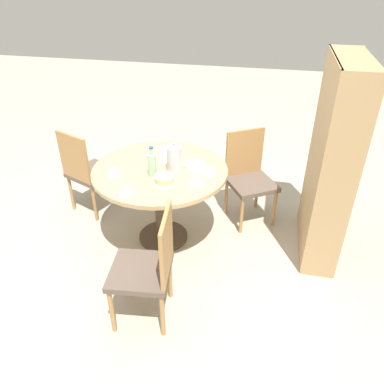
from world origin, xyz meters
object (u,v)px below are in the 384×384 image
at_px(chair_b, 87,170).
at_px(coffee_pot, 174,158).
at_px(cup_c, 114,173).
at_px(chair_a, 249,175).
at_px(chair_c, 149,266).
at_px(bookshelf, 328,164).
at_px(cake_second, 164,180).
at_px(cup_b, 126,191).
at_px(cup_a, 209,171).
at_px(cup_d, 196,181).
at_px(cake_main, 167,153).
at_px(water_bottle, 152,164).

height_order(chair_b, coffee_pot, coffee_pot).
xyz_separation_m(coffee_pot, cup_c, (0.18, -0.48, -0.10)).
xyz_separation_m(chair_a, coffee_pot, (0.55, -0.61, 0.40)).
xyz_separation_m(chair_a, chair_b, (0.24, -1.62, 0.00)).
xyz_separation_m(chair_c, coffee_pot, (-0.90, -0.04, 0.40)).
xyz_separation_m(bookshelf, cake_second, (0.43, -1.30, -0.07)).
height_order(chair_c, cup_b, chair_c).
xyz_separation_m(cake_second, cup_b, (0.22, -0.24, -0.01)).
relative_size(chair_b, chair_c, 1.00).
distance_m(coffee_pot, cup_b, 0.53).
bearing_deg(cup_a, chair_a, 150.03).
height_order(chair_b, chair_c, same).
relative_size(chair_c, bookshelf, 0.53).
distance_m(cup_a, cup_d, 0.20).
xyz_separation_m(cake_main, cup_d, (0.41, 0.36, -0.01)).
height_order(cup_b, cup_c, same).
height_order(cake_main, cup_a, cake_main).
height_order(chair_b, cup_c, chair_b).
relative_size(coffee_pot, water_bottle, 0.99).
distance_m(cake_second, cup_d, 0.26).
relative_size(chair_a, cake_second, 4.71).
height_order(chair_c, water_bottle, water_bottle).
relative_size(coffee_pot, cake_main, 1.17).
bearing_deg(chair_b, chair_a, -148.35).
bearing_deg(water_bottle, chair_c, 14.29).
relative_size(chair_c, cup_a, 7.35).
relative_size(coffee_pot, cup_a, 2.12).
xyz_separation_m(cake_second, cup_d, (-0.05, 0.25, -0.01)).
distance_m(chair_b, cup_d, 1.35).
relative_size(bookshelf, coffee_pot, 6.51).
relative_size(cake_second, cup_d, 1.56).
bearing_deg(bookshelf, water_bottle, 103.23).
relative_size(chair_a, cup_b, 7.35).
distance_m(cake_main, cup_c, 0.55).
bearing_deg(chair_b, coffee_pot, -173.84).
relative_size(cake_second, cup_c, 1.56).
bearing_deg(coffee_pot, chair_c, 2.50).
bearing_deg(cake_second, bookshelf, 108.26).
bearing_deg(chair_a, coffee_pot, -169.97).
distance_m(chair_c, coffee_pot, 0.98).
xyz_separation_m(chair_a, cup_c, (0.73, -1.09, 0.30)).
bearing_deg(coffee_pot, cake_main, -150.92).
distance_m(chair_c, cup_d, 0.81).
xyz_separation_m(cup_b, cup_d, (-0.27, 0.50, 0.00)).
distance_m(cake_second, cup_b, 0.33).
height_order(cup_c, cup_d, same).
bearing_deg(cup_b, cake_second, 131.63).
xyz_separation_m(chair_c, cup_a, (-0.91, 0.26, 0.30)).
height_order(cup_b, cup_d, same).
bearing_deg(cup_c, water_bottle, 99.80).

